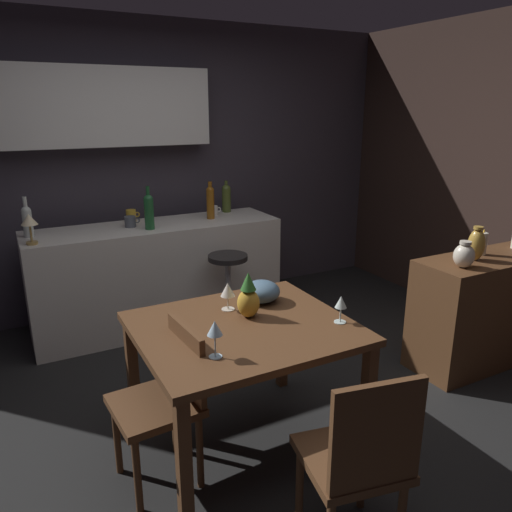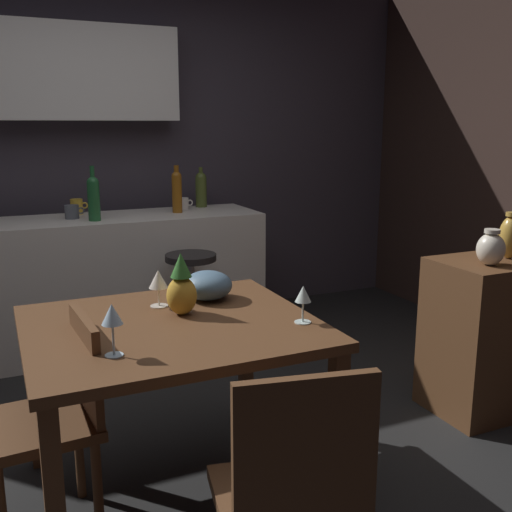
{
  "view_description": "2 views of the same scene",
  "coord_description": "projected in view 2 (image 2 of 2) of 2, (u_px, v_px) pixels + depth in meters",
  "views": [
    {
      "loc": [
        -1.2,
        -2.41,
        1.85
      ],
      "look_at": [
        0.38,
        0.58,
        0.82
      ],
      "focal_mm": 34.52,
      "sensor_mm": 36.0,
      "label": 1
    },
    {
      "loc": [
        -0.75,
        -2.42,
        1.5
      ],
      "look_at": [
        0.53,
        0.42,
        0.81
      ],
      "focal_mm": 41.6,
      "sensor_mm": 36.0,
      "label": 2
    }
  ],
  "objects": [
    {
      "name": "ground_plane",
      "position": [
        190.0,
        452.0,
        2.78
      ],
      "size": [
        9.0,
        9.0,
        0.0
      ],
      "primitive_type": "plane",
      "color": "black"
    },
    {
      "name": "wall_kitchen_back",
      "position": [
        89.0,
        137.0,
        4.3
      ],
      "size": [
        5.2,
        0.33,
        2.6
      ],
      "color": "#38333D",
      "rests_on": "ground_plane"
    },
    {
      "name": "dining_table",
      "position": [
        171.0,
        344.0,
        2.35
      ],
      "size": [
        1.11,
        0.97,
        0.74
      ],
      "color": "#56351E",
      "rests_on": "ground_plane"
    },
    {
      "name": "kitchen_counter",
      "position": [
        108.0,
        282.0,
        4.04
      ],
      "size": [
        2.1,
        0.6,
        0.9
      ],
      "primitive_type": "cube",
      "color": "silver",
      "rests_on": "ground_plane"
    },
    {
      "name": "chair_near_window",
      "position": [
        56.0,
        415.0,
        2.17
      ],
      "size": [
        0.43,
        0.43,
        0.82
      ],
      "color": "#56351E",
      "rests_on": "ground_plane"
    },
    {
      "name": "chair_by_doorway",
      "position": [
        292.0,
        498.0,
        1.64
      ],
      "size": [
        0.47,
        0.47,
        0.9
      ],
      "color": "#56351E",
      "rests_on": "ground_plane"
    },
    {
      "name": "bar_stool",
      "position": [
        192.0,
        305.0,
        3.76
      ],
      "size": [
        0.34,
        0.34,
        0.71
      ],
      "color": "#262323",
      "rests_on": "ground_plane"
    },
    {
      "name": "wine_glass_left",
      "position": [
        158.0,
        280.0,
        2.52
      ],
      "size": [
        0.08,
        0.08,
        0.16
      ],
      "color": "silver",
      "rests_on": "dining_table"
    },
    {
      "name": "wine_glass_right",
      "position": [
        303.0,
        296.0,
        2.31
      ],
      "size": [
        0.07,
        0.07,
        0.15
      ],
      "color": "silver",
      "rests_on": "dining_table"
    },
    {
      "name": "wine_glass_center",
      "position": [
        112.0,
        316.0,
        1.97
      ],
      "size": [
        0.07,
        0.07,
        0.18
      ],
      "color": "silver",
      "rests_on": "dining_table"
    },
    {
      "name": "pineapple_centerpiece",
      "position": [
        182.0,
        288.0,
        2.42
      ],
      "size": [
        0.12,
        0.12,
        0.26
      ],
      "color": "gold",
      "rests_on": "dining_table"
    },
    {
      "name": "fruit_bowl",
      "position": [
        208.0,
        285.0,
        2.63
      ],
      "size": [
        0.22,
        0.22,
        0.13
      ],
      "primitive_type": "ellipsoid",
      "color": "slate",
      "rests_on": "dining_table"
    },
    {
      "name": "wine_bottle_amber",
      "position": [
        177.0,
        190.0,
        4.11
      ],
      "size": [
        0.07,
        0.07,
        0.33
      ],
      "color": "#8C5114",
      "rests_on": "kitchen_counter"
    },
    {
      "name": "wine_bottle_green",
      "position": [
        94.0,
        196.0,
        3.76
      ],
      "size": [
        0.08,
        0.08,
        0.35
      ],
      "color": "#1E592D",
      "rests_on": "kitchen_counter"
    },
    {
      "name": "wine_bottle_olive",
      "position": [
        201.0,
        188.0,
        4.4
      ],
      "size": [
        0.08,
        0.08,
        0.3
      ],
      "color": "#475623",
      "rests_on": "kitchen_counter"
    },
    {
      "name": "cup_mustard",
      "position": [
        77.0,
        207.0,
        4.07
      ],
      "size": [
        0.12,
        0.08,
        0.1
      ],
      "color": "gold",
      "rests_on": "kitchen_counter"
    },
    {
      "name": "cup_white",
      "position": [
        184.0,
        204.0,
        4.29
      ],
      "size": [
        0.11,
        0.08,
        0.08
      ],
      "color": "white",
      "rests_on": "kitchen_counter"
    },
    {
      "name": "cup_slate",
      "position": [
        72.0,
        212.0,
        3.87
      ],
      "size": [
        0.13,
        0.09,
        0.09
      ],
      "color": "#515660",
      "rests_on": "kitchen_counter"
    },
    {
      "name": "vase_ceramic_ivory",
      "position": [
        491.0,
        249.0,
        2.93
      ],
      "size": [
        0.14,
        0.14,
        0.18
      ],
      "color": "beige",
      "rests_on": "sideboard_cabinet"
    },
    {
      "name": "vase_brass",
      "position": [
        510.0,
        237.0,
        3.07
      ],
      "size": [
        0.12,
        0.12,
        0.24
      ],
      "color": "#B78C38",
      "rests_on": "sideboard_cabinet"
    }
  ]
}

